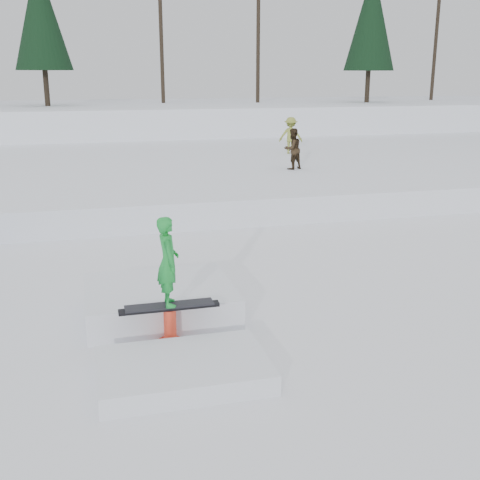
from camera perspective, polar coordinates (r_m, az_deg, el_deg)
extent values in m
plane|color=white|center=(10.08, 0.18, -9.20)|extent=(120.00, 120.00, 0.00)
cube|color=white|center=(39.03, -11.55, 10.77)|extent=(60.00, 14.00, 2.40)
cube|color=white|center=(25.24, -9.37, 6.61)|extent=(50.00, 18.00, 0.80)
cylinder|color=black|center=(37.38, -17.88, 13.54)|extent=(0.30, 0.30, 2.00)
cone|color=black|center=(37.51, -18.41, 19.60)|extent=(3.20, 3.20, 5.95)
cylinder|color=black|center=(39.82, -7.52, 19.61)|extent=(0.24, 0.24, 9.50)
cylinder|color=black|center=(40.05, 1.73, 18.63)|extent=(0.24, 0.24, 8.00)
cylinder|color=black|center=(41.18, 11.99, 14.05)|extent=(0.30, 0.30, 2.00)
cone|color=black|center=(41.31, 12.33, 19.80)|extent=(3.20, 3.20, 6.30)
cylinder|color=black|center=(45.99, 18.21, 19.06)|extent=(0.24, 0.24, 10.50)
imported|color=black|center=(22.36, 5.00, 8.60)|extent=(0.88, 0.79, 1.49)
imported|color=olive|center=(26.85, 4.83, 9.85)|extent=(1.17, 0.95, 1.58)
cube|color=white|center=(10.97, -7.64, -5.69)|extent=(2.60, 2.20, 0.54)
cube|color=white|center=(8.76, -5.42, -12.18)|extent=(2.40, 1.60, 0.30)
cylinder|color=#FB5033|center=(9.88, -6.59, -9.64)|extent=(0.44, 0.44, 0.06)
cylinder|color=#FB5033|center=(9.77, -6.64, -8.21)|extent=(0.20, 0.20, 0.60)
cube|color=black|center=(9.64, -6.70, -6.41)|extent=(1.60, 0.16, 0.06)
cube|color=black|center=(9.63, -6.71, -6.16)|extent=(1.40, 0.28, 0.03)
imported|color=green|center=(9.38, -6.85, -2.03)|extent=(0.34, 0.52, 1.42)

